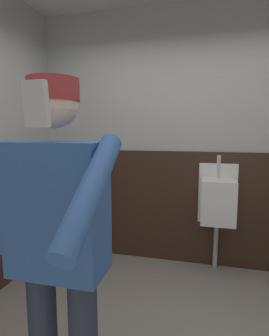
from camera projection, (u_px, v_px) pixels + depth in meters
The scene contains 5 objects.
wall_back at pixel (184, 139), 3.04m from camera, with size 3.86×0.12×2.81m, color #B2B2AD.
wainscot_band_back at pixel (182, 208), 3.07m from camera, with size 3.26×0.03×1.27m, color #382319.
urinal_solo at pixel (218, 200), 2.82m from camera, with size 0.40×0.34×1.24m.
person at pixel (58, 235), 1.27m from camera, with size 0.66×0.60×1.71m.
cell_phone at pixel (36, 104), 0.65m from camera, with size 0.06×0.02×0.11m, color silver.
Camera 1 is at (0.21, -1.47, 1.48)m, focal length 29.09 mm.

